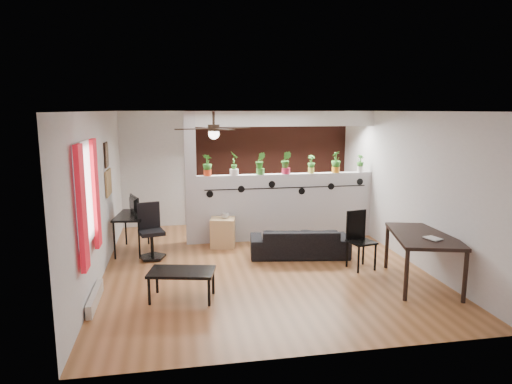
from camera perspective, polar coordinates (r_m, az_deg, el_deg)
name	(u,v)px	position (r m, az deg, el deg)	size (l,w,h in m)	color
room_shell	(261,190)	(7.62, 0.63, 0.23)	(6.30, 7.10, 2.90)	brown
partition_wall	(286,206)	(9.34, 3.72, -1.82)	(3.60, 0.18, 1.35)	#BCBCC1
ceiling_header	(287,119)	(9.14, 3.85, 9.13)	(3.60, 0.18, 0.30)	silver
pier_column	(191,179)	(8.97, -8.17, 1.65)	(0.22, 0.20, 2.60)	#BCBCC1
brick_panel	(271,167)	(10.65, 1.86, 3.10)	(3.90, 0.05, 2.60)	brown
vine_decal	(287,188)	(9.17, 3.89, 0.53)	(3.31, 0.01, 0.30)	black
window_assembly	(87,196)	(6.37, -20.39, -0.49)	(0.09, 1.30, 1.55)	white
baseboard_heater	(95,298)	(6.76, -19.49, -12.38)	(0.08, 1.00, 0.18)	beige
corkboard	(108,183)	(8.49, -17.96, 1.11)	(0.03, 0.60, 0.45)	#977649
framed_art	(106,155)	(8.38, -18.21, 4.44)	(0.03, 0.34, 0.44)	#8C7259
ceiling_fan	(214,130)	(7.10, -5.30, 7.70)	(1.19, 1.19, 0.43)	black
potted_plant_0	(207,164)	(8.95, -6.10, 3.45)	(0.27, 0.26, 0.42)	red
potted_plant_1	(234,163)	(9.00, -2.75, 3.69)	(0.24, 0.28, 0.47)	white
potted_plant_2	(260,163)	(9.08, 0.55, 3.69)	(0.27, 0.23, 0.45)	#3B7F2E
potted_plant_3	(286,162)	(9.20, 3.78, 3.77)	(0.30, 0.28, 0.46)	#BC1E3C
potted_plant_4	(311,164)	(9.34, 6.92, 3.54)	(0.18, 0.14, 0.37)	#D5D04B
potted_plant_5	(336,161)	(9.50, 9.97, 3.82)	(0.29, 0.29, 0.45)	orange
potted_plant_6	(360,163)	(9.70, 12.89, 3.59)	(0.21, 0.19, 0.36)	white
sofa	(299,242)	(8.37, 5.45, -6.30)	(1.69, 0.66, 0.49)	black
cube_shelf	(223,232)	(8.88, -4.17, -5.07)	(0.46, 0.41, 0.56)	tan
cup	(225,216)	(8.81, -3.88, -2.96)	(0.13, 0.13, 0.11)	gray
computer_desk	(131,218)	(8.79, -15.32, -3.15)	(0.63, 1.04, 0.71)	black
monitor	(132,208)	(8.90, -15.28, -1.95)	(0.05, 0.31, 0.18)	black
office_chair	(151,235)	(8.36, -13.00, -5.22)	(0.51, 0.51, 0.98)	black
dining_table	(423,240)	(7.35, 20.20, -5.60)	(1.21, 1.60, 0.78)	black
book	(429,239)	(7.03, 20.78, -5.55)	(0.17, 0.23, 0.02)	gray
folding_chair	(359,234)	(7.84, 12.71, -5.19)	(0.47, 0.47, 0.97)	black
coffee_table	(182,274)	(6.53, -9.27, -10.04)	(0.99, 0.68, 0.42)	black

